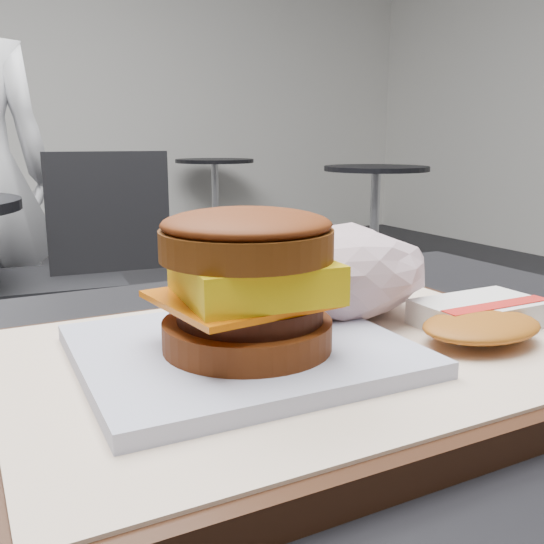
{
  "coord_description": "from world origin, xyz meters",
  "views": [
    {
      "loc": [
        -0.18,
        -0.32,
        0.92
      ],
      "look_at": [
        0.0,
        0.03,
        0.83
      ],
      "focal_mm": 40.0,
      "sensor_mm": 36.0,
      "label": 1
    }
  ],
  "objects_px": {
    "hash_brown": "(481,318)",
    "crumpled_wrapper": "(331,271)",
    "breakfast_sandwich": "(246,298)",
    "serving_tray": "(299,363)",
    "neighbor_chair": "(75,266)"
  },
  "relations": [
    {
      "from": "serving_tray",
      "to": "breakfast_sandwich",
      "type": "relative_size",
      "value": 1.96
    },
    {
      "from": "breakfast_sandwich",
      "to": "crumpled_wrapper",
      "type": "height_order",
      "value": "breakfast_sandwich"
    },
    {
      "from": "serving_tray",
      "to": "neighbor_chair",
      "type": "distance_m",
      "value": 1.74
    },
    {
      "from": "hash_brown",
      "to": "neighbor_chair",
      "type": "xyz_separation_m",
      "value": [
        0.02,
        1.75,
        -0.29
      ]
    },
    {
      "from": "hash_brown",
      "to": "neighbor_chair",
      "type": "distance_m",
      "value": 1.77
    },
    {
      "from": "serving_tray",
      "to": "breakfast_sandwich",
      "type": "height_order",
      "value": "breakfast_sandwich"
    },
    {
      "from": "crumpled_wrapper",
      "to": "neighbor_chair",
      "type": "distance_m",
      "value": 1.69
    },
    {
      "from": "serving_tray",
      "to": "breakfast_sandwich",
      "type": "distance_m",
      "value": 0.06
    },
    {
      "from": "hash_brown",
      "to": "crumpled_wrapper",
      "type": "bearing_deg",
      "value": 128.84
    },
    {
      "from": "serving_tray",
      "to": "hash_brown",
      "type": "bearing_deg",
      "value": -13.79
    },
    {
      "from": "breakfast_sandwich",
      "to": "hash_brown",
      "type": "bearing_deg",
      "value": -8.75
    },
    {
      "from": "crumpled_wrapper",
      "to": "neighbor_chair",
      "type": "xyz_separation_m",
      "value": [
        0.09,
        1.66,
        -0.31
      ]
    },
    {
      "from": "crumpled_wrapper",
      "to": "breakfast_sandwich",
      "type": "bearing_deg",
      "value": -149.08
    },
    {
      "from": "hash_brown",
      "to": "neighbor_chair",
      "type": "height_order",
      "value": "neighbor_chair"
    },
    {
      "from": "neighbor_chair",
      "to": "serving_tray",
      "type": "bearing_deg",
      "value": -94.84
    }
  ]
}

